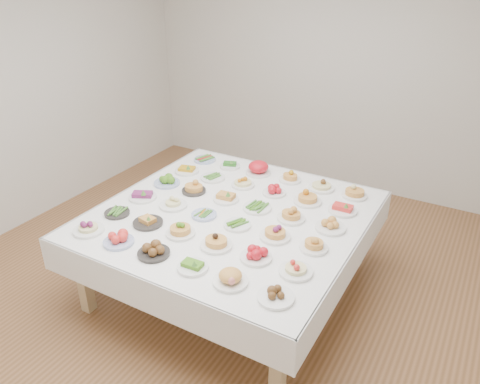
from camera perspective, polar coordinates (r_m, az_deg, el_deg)
The scene contains 38 objects.
room_envelope at distance 3.55m, azimuth -2.03°, elevation 13.29°, with size 5.02×5.02×2.81m.
display_table at distance 3.93m, azimuth -1.09°, elevation -3.43°, with size 2.13×2.13×0.75m.
dish_0 at distance 3.80m, azimuth -18.06°, elevation -3.84°, with size 0.24×0.24×0.13m.
dish_1 at distance 3.59m, azimuth -14.63°, elevation -5.42°, with size 0.23×0.23×0.11m.
dish_2 at distance 3.41m, azimuth -10.52°, elevation -6.81°, with size 0.23×0.23×0.11m.
dish_3 at distance 3.24m, azimuth -5.81°, elevation -8.80°, with size 0.21×0.21×0.09m.
dish_4 at distance 3.08m, azimuth -1.18°, elevation -10.08°, with size 0.23×0.23×0.14m.
dish_5 at distance 2.98m, azimuth 4.39°, elevation -12.33°, with size 0.23×0.23×0.09m.
dish_6 at distance 4.00m, azimuth -14.77°, elevation -2.40°, with size 0.20×0.20×0.05m.
dish_7 at distance 3.79m, azimuth -11.18°, elevation -3.44°, with size 0.24×0.24×0.09m.
dish_8 at distance 3.61m, azimuth -7.29°, elevation -4.45°, with size 0.22×0.22×0.12m.
dish_9 at distance 3.44m, azimuth -2.93°, elevation -5.82°, with size 0.24×0.24×0.13m.
dish_10 at distance 3.32m, azimuth 1.97°, elevation -7.42°, with size 0.23×0.23×0.11m.
dish_11 at distance 3.20m, azimuth 6.84°, elevation -8.95°, with size 0.23×0.23×0.12m.
dish_12 at distance 4.19m, azimuth -11.83°, elevation -0.18°, with size 0.24×0.24×0.11m.
dish_13 at distance 4.01m, azimuth -8.17°, elevation -1.14°, with size 0.23×0.23×0.11m.
dish_14 at distance 3.85m, azimuth -4.40°, elevation -2.74°, with size 0.20×0.20×0.05m.
dish_15 at distance 3.70m, azimuth -0.33°, elevation -3.91°, with size 0.21×0.21×0.05m.
dish_16 at distance 3.55m, azimuth 4.31°, elevation -4.78°, with size 0.23×0.23×0.13m.
dish_17 at distance 3.46m, azimuth 9.01°, elevation -6.21°, with size 0.21×0.21×0.11m.
dish_18 at distance 4.41m, azimuth -8.94°, elevation 1.52°, with size 0.24×0.24×0.11m.
dish_19 at distance 4.23m, azimuth -5.68°, elevation 0.76°, with size 0.21×0.21×0.13m.
dish_20 at distance 4.07m, azimuth -1.72°, elevation -0.49°, with size 0.22×0.22×0.10m.
dish_21 at distance 3.94m, azimuth 2.10°, elevation -1.77°, with size 0.24×0.24×0.06m.
dish_22 at distance 3.79m, azimuth 6.27°, elevation -2.47°, with size 0.23×0.23×0.14m.
dish_23 at distance 3.72m, azimuth 11.00°, elevation -3.87°, with size 0.24×0.24×0.10m.
dish_24 at distance 4.64m, azimuth -6.51°, elevation 2.93°, with size 0.23×0.23×0.11m.
dish_25 at distance 4.48m, azimuth -3.33°, elevation 1.82°, with size 0.23×0.23×0.05m.
dish_26 at distance 4.32m, azimuth 0.36°, elevation 1.31°, with size 0.21×0.21×0.11m.
dish_27 at distance 4.19m, azimuth 4.19°, elevation 0.22°, with size 0.21×0.21×0.09m.
dish_28 at distance 4.06m, azimuth 8.27°, elevation -0.40°, with size 0.24×0.24×0.15m.
dish_29 at distance 3.99m, azimuth 12.42°, elevation -1.84°, with size 0.24×0.24×0.10m.
dish_30 at distance 4.89m, azimuth -4.32°, elevation 4.08°, with size 0.23×0.22×0.05m.
dish_31 at distance 4.72m, azimuth -1.24°, elevation 3.33°, with size 0.20×0.20×0.08m.
dish_32 at distance 4.56m, azimuth 2.26°, elevation 3.02°, with size 0.24×0.24×0.14m.
dish_33 at distance 4.44m, azimuth 6.14°, elevation 1.97°, with size 0.21×0.21×0.12m.
dish_34 at distance 4.33m, azimuth 9.91°, elevation 1.04°, with size 0.23×0.23×0.13m.
dish_35 at distance 4.25m, azimuth 13.82°, elevation 0.09°, with size 0.22×0.22×0.12m.
Camera 1 is at (1.83, -2.93, 2.68)m, focal length 35.00 mm.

